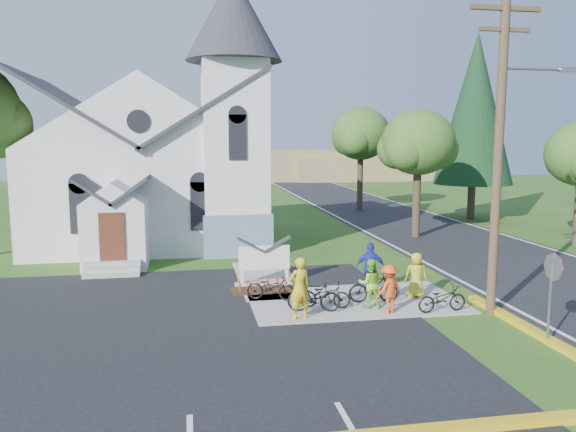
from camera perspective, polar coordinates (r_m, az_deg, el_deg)
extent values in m
plane|color=#265719|center=(18.36, 2.71, -9.36)|extent=(120.00, 120.00, 0.00)
cube|color=black|center=(16.33, -20.84, -12.06)|extent=(20.00, 16.00, 0.02)
cube|color=black|center=(35.41, 13.17, -1.17)|extent=(8.00, 90.00, 0.02)
cube|color=#9E9A8F|center=(19.19, 6.79, -8.57)|extent=(7.00, 4.00, 0.05)
cube|color=white|center=(30.31, -14.01, 2.06)|extent=(11.00, 9.00, 5.00)
cube|color=slate|center=(27.25, -5.31, -1.54)|extent=(3.20, 3.20, 2.00)
cube|color=white|center=(26.91, -5.41, 5.83)|extent=(3.00, 3.00, 9.00)
cone|color=#2C2C31|center=(27.46, -5.59, 19.51)|extent=(4.50, 4.50, 4.00)
cube|color=white|center=(24.92, -17.09, -1.81)|extent=(2.60, 2.40, 2.80)
cube|color=#562918|center=(23.70, -17.45, -2.06)|extent=(1.00, 0.10, 2.00)
cube|color=#9E9A8F|center=(21.18, -2.42, -6.88)|extent=(2.20, 0.40, 0.10)
cube|color=white|center=(20.96, -4.74, -5.64)|extent=(0.12, 0.12, 1.00)
cube|color=white|center=(21.18, -0.14, -5.47)|extent=(0.12, 0.12, 1.00)
cube|color=white|center=(20.94, -2.44, -4.23)|extent=(1.90, 0.14, 0.90)
cube|color=#3D2010|center=(20.32, -2.08, -7.56)|extent=(2.60, 1.10, 0.07)
cylinder|color=#462F23|center=(18.13, 20.58, 5.99)|extent=(0.28, 0.28, 10.00)
cube|color=#462F23|center=(18.51, 21.24, 19.09)|extent=(2.20, 0.14, 0.14)
cube|color=#462F23|center=(18.40, 21.14, 17.26)|extent=(1.60, 0.12, 0.12)
cylinder|color=gray|center=(18.82, 23.92, 13.51)|extent=(2.20, 0.10, 0.10)
cube|color=gray|center=(19.39, 26.44, 13.18)|extent=(0.50, 0.22, 0.14)
cylinder|color=gray|center=(16.49, 25.04, -8.13)|extent=(0.07, 0.07, 2.20)
cylinder|color=#B21414|center=(16.29, 25.39, -4.72)|extent=(0.04, 0.76, 0.76)
cylinder|color=#37271E|center=(31.82, 12.92, 1.50)|extent=(0.44, 0.44, 4.05)
ellipsoid|color=#2D581E|center=(31.64, 13.10, 7.32)|extent=(4.00, 4.00, 3.60)
cylinder|color=#37271E|center=(43.20, 7.33, 3.56)|extent=(0.44, 0.44, 4.50)
ellipsoid|color=#2D581E|center=(43.08, 7.41, 8.30)|extent=(4.40, 4.40, 3.96)
cylinder|color=#37271E|center=(40.10, 18.11, 1.40)|extent=(0.50, 0.50, 2.40)
cone|color=black|center=(39.92, 18.49, 10.27)|extent=(5.20, 5.20, 10.00)
cube|color=#8B714D|center=(73.85, -2.40, 5.17)|extent=(60.00, 8.00, 4.00)
cube|color=#8B714D|center=(75.39, -14.81, 5.58)|extent=(30.00, 6.00, 5.60)
cube|color=#8B714D|center=(75.78, 9.93, 4.75)|extent=(25.00, 6.00, 3.00)
imported|color=gold|center=(16.95, 1.17, -7.33)|extent=(0.78, 0.62, 1.89)
imported|color=black|center=(18.98, -1.74, -7.26)|extent=(1.75, 1.15, 0.87)
imported|color=#78DD29|center=(18.28, 8.34, -6.78)|extent=(0.84, 0.70, 1.58)
imported|color=black|center=(17.74, 2.65, -8.12)|extent=(1.74, 0.83, 1.01)
imported|color=#2427B6|center=(19.98, 8.39, -5.22)|extent=(1.13, 0.73, 1.78)
imported|color=black|center=(18.15, 3.76, -7.99)|extent=(1.73, 0.98, 0.86)
imported|color=#ED4D1A|center=(17.83, 10.21, -7.29)|extent=(1.13, 0.90, 1.52)
imported|color=black|center=(18.87, 8.69, -7.24)|extent=(1.70, 0.69, 1.00)
imported|color=gold|center=(19.73, 12.89, -5.85)|extent=(0.87, 0.69, 1.55)
imported|color=black|center=(18.36, 15.38, -8.09)|extent=(1.66, 0.69, 0.85)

